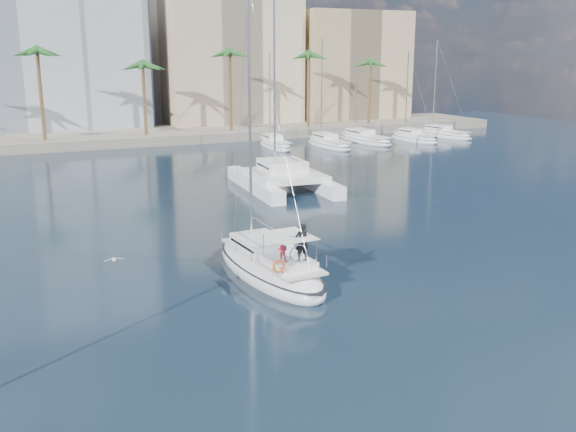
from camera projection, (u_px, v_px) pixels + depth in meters
name	position (u px, v px, depth m)	size (l,w,h in m)	color
ground	(285.00, 298.00, 30.60)	(160.00, 160.00, 0.00)	black
quay	(93.00, 138.00, 84.19)	(120.00, 14.00, 1.20)	gray
building_beige	(227.00, 63.00, 98.74)	(20.00, 14.00, 20.00)	beige
building_tan_right	(346.00, 69.00, 105.32)	(18.00, 12.00, 18.00)	tan
palm_centre	(92.00, 63.00, 78.30)	(3.60, 3.60, 12.30)	brown
palm_right	(336.00, 62.00, 92.07)	(3.60, 3.60, 12.30)	brown
main_sloop	(269.00, 266.00, 33.68)	(3.91, 10.61, 15.51)	white
catamaran	(283.00, 176.00, 55.28)	(7.25, 13.10, 18.40)	white
seagull	(114.00, 260.00, 33.68)	(1.04, 0.45, 0.19)	silver
moored_yacht_a	(275.00, 148.00, 80.11)	(2.72, 9.35, 11.90)	white
moored_yacht_b	(329.00, 147.00, 80.98)	(3.14, 10.78, 13.72)	white
moored_yacht_c	(364.00, 142.00, 85.37)	(3.55, 12.21, 15.54)	white
moored_yacht_d	(414.00, 141.00, 86.24)	(2.72, 9.35, 11.90)	white
moored_yacht_e	(443.00, 137.00, 90.64)	(3.14, 10.78, 13.72)	white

